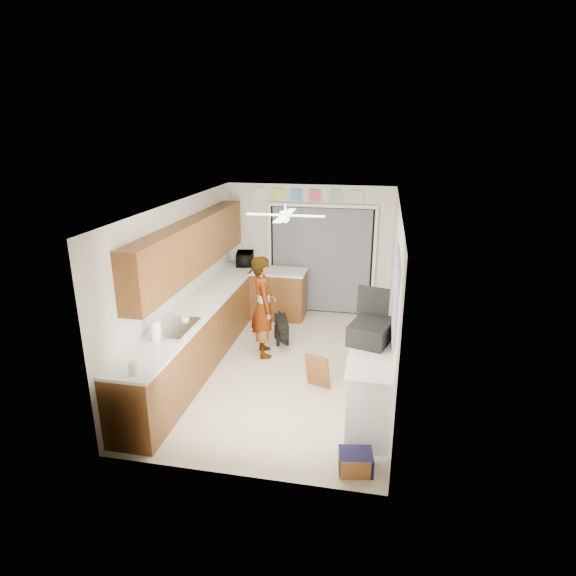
{
  "coord_description": "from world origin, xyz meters",
  "views": [
    {
      "loc": [
        1.37,
        -6.53,
        3.53
      ],
      "look_at": [
        0.0,
        0.4,
        1.15
      ],
      "focal_mm": 30.0,
      "sensor_mm": 36.0,
      "label": 1
    }
  ],
  "objects_px": {
    "paper_towel_roll": "(156,331)",
    "suitcase": "(371,332)",
    "cardboard_box": "(355,463)",
    "navy_crate": "(356,462)",
    "man": "(264,307)",
    "dog": "(281,328)",
    "cup": "(185,320)",
    "microwave": "(245,259)"
  },
  "relations": [
    {
      "from": "man",
      "to": "dog",
      "type": "xyz_separation_m",
      "value": [
        0.18,
        0.5,
        -0.57
      ]
    },
    {
      "from": "microwave",
      "to": "cardboard_box",
      "type": "distance_m",
      "value": 5.18
    },
    {
      "from": "cup",
      "to": "navy_crate",
      "type": "distance_m",
      "value": 3.0
    },
    {
      "from": "cup",
      "to": "suitcase",
      "type": "distance_m",
      "value": 2.56
    },
    {
      "from": "dog",
      "to": "man",
      "type": "bearing_deg",
      "value": -128.54
    },
    {
      "from": "navy_crate",
      "to": "man",
      "type": "height_order",
      "value": "man"
    },
    {
      "from": "cup",
      "to": "cardboard_box",
      "type": "distance_m",
      "value": 3.01
    },
    {
      "from": "suitcase",
      "to": "navy_crate",
      "type": "distance_m",
      "value": 1.63
    },
    {
      "from": "paper_towel_roll",
      "to": "cardboard_box",
      "type": "bearing_deg",
      "value": -17.74
    },
    {
      "from": "suitcase",
      "to": "cup",
      "type": "bearing_deg",
      "value": -166.74
    },
    {
      "from": "cardboard_box",
      "to": "navy_crate",
      "type": "relative_size",
      "value": 0.97
    },
    {
      "from": "microwave",
      "to": "man",
      "type": "xyz_separation_m",
      "value": [
        0.83,
        -1.87,
        -0.25
      ]
    },
    {
      "from": "cup",
      "to": "suitcase",
      "type": "bearing_deg",
      "value": -2.72
    },
    {
      "from": "microwave",
      "to": "dog",
      "type": "bearing_deg",
      "value": -154.58
    },
    {
      "from": "cup",
      "to": "man",
      "type": "xyz_separation_m",
      "value": [
        0.85,
        1.11,
        -0.16
      ]
    },
    {
      "from": "microwave",
      "to": "dog",
      "type": "height_order",
      "value": "microwave"
    },
    {
      "from": "cardboard_box",
      "to": "man",
      "type": "bearing_deg",
      "value": 122.51
    },
    {
      "from": "paper_towel_roll",
      "to": "navy_crate",
      "type": "height_order",
      "value": "paper_towel_roll"
    },
    {
      "from": "dog",
      "to": "paper_towel_roll",
      "type": "bearing_deg",
      "value": -135.82
    },
    {
      "from": "cardboard_box",
      "to": "suitcase",
      "type": "bearing_deg",
      "value": 87.01
    },
    {
      "from": "navy_crate",
      "to": "man",
      "type": "relative_size",
      "value": 0.22
    },
    {
      "from": "microwave",
      "to": "dog",
      "type": "relative_size",
      "value": 0.73
    },
    {
      "from": "microwave",
      "to": "cup",
      "type": "height_order",
      "value": "microwave"
    },
    {
      "from": "microwave",
      "to": "cardboard_box",
      "type": "xyz_separation_m",
      "value": [
        2.48,
        -4.45,
        -0.96
      ]
    },
    {
      "from": "paper_towel_roll",
      "to": "man",
      "type": "relative_size",
      "value": 0.16
    },
    {
      "from": "paper_towel_roll",
      "to": "suitcase",
      "type": "bearing_deg",
      "value": 10.61
    },
    {
      "from": "suitcase",
      "to": "cardboard_box",
      "type": "bearing_deg",
      "value": -77.01
    },
    {
      "from": "suitcase",
      "to": "man",
      "type": "bearing_deg",
      "value": 160.15
    },
    {
      "from": "cup",
      "to": "dog",
      "type": "height_order",
      "value": "cup"
    },
    {
      "from": "paper_towel_roll",
      "to": "suitcase",
      "type": "relative_size",
      "value": 0.44
    },
    {
      "from": "microwave",
      "to": "navy_crate",
      "type": "relative_size",
      "value": 1.29
    },
    {
      "from": "cardboard_box",
      "to": "paper_towel_roll",
      "type": "bearing_deg",
      "value": 162.26
    },
    {
      "from": "cup",
      "to": "cardboard_box",
      "type": "relative_size",
      "value": 0.31
    },
    {
      "from": "cup",
      "to": "dog",
      "type": "distance_m",
      "value": 2.05
    },
    {
      "from": "man",
      "to": "navy_crate",
      "type": "bearing_deg",
      "value": -168.45
    },
    {
      "from": "paper_towel_roll",
      "to": "dog",
      "type": "bearing_deg",
      "value": 62.71
    },
    {
      "from": "microwave",
      "to": "dog",
      "type": "xyz_separation_m",
      "value": [
        1.02,
        -1.37,
        -0.82
      ]
    },
    {
      "from": "microwave",
      "to": "cup",
      "type": "xyz_separation_m",
      "value": [
        -0.01,
        -2.98,
        -0.09
      ]
    },
    {
      "from": "paper_towel_roll",
      "to": "man",
      "type": "xyz_separation_m",
      "value": [
        0.97,
        1.74,
        -0.25
      ]
    },
    {
      "from": "microwave",
      "to": "navy_crate",
      "type": "distance_m",
      "value": 5.16
    },
    {
      "from": "cup",
      "to": "man",
      "type": "height_order",
      "value": "man"
    },
    {
      "from": "navy_crate",
      "to": "man",
      "type": "bearing_deg",
      "value": 122.77
    }
  ]
}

